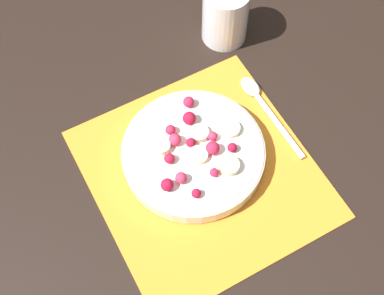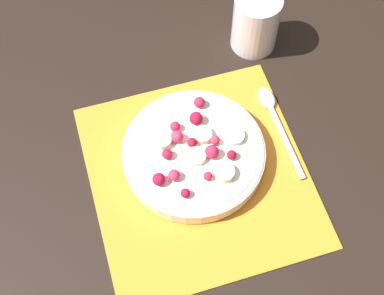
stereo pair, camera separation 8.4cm
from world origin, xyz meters
TOP-DOWN VIEW (x-y plane):
  - ground_plane at (0.00, 0.00)m, footprint 3.00×3.00m
  - placemat at (0.00, 0.00)m, footprint 0.36×0.34m
  - fruit_bowl at (0.03, 0.00)m, footprint 0.23×0.23m
  - spoon at (0.07, -0.16)m, footprint 0.18×0.03m
  - drinking_glass at (0.24, -0.18)m, footprint 0.08×0.08m

SIDE VIEW (x-z plane):
  - ground_plane at x=0.00m, z-range 0.00..0.00m
  - placemat at x=0.00m, z-range 0.00..0.01m
  - spoon at x=0.07m, z-range 0.01..0.01m
  - fruit_bowl at x=0.03m, z-range 0.00..0.05m
  - drinking_glass at x=0.24m, z-range 0.00..0.11m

